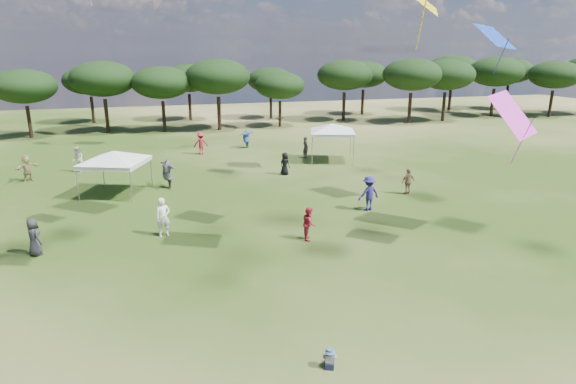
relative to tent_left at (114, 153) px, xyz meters
name	(u,v)px	position (x,y,z in m)	size (l,w,h in m)	color
tree_line	(206,78)	(8.60, 25.99, 2.88)	(108.78, 17.63, 7.77)	black
tent_left	(114,153)	(0.00, 0.00, 0.00)	(6.35, 6.35, 2.97)	gray
tent_right	(333,125)	(15.76, 4.91, 0.30)	(6.29, 6.29, 3.27)	gray
toddler	(330,359)	(6.53, -19.17, -2.28)	(0.45, 0.49, 0.60)	black
festival_crowd	(181,170)	(3.91, 1.54, -1.65)	(25.46, 23.42, 1.91)	maroon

